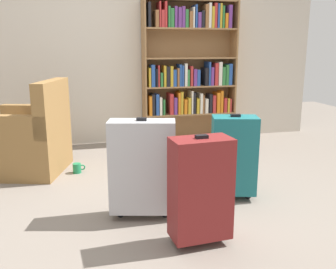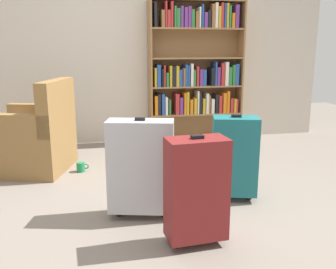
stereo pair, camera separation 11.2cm
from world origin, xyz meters
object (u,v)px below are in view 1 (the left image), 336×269
(bookshelf, at_px, (189,69))
(mug, at_px, (77,168))
(suitcase_teal, at_px, (234,155))
(armchair, at_px, (30,140))
(suitcase_silver, at_px, (142,167))
(suitcase_dark_red, at_px, (201,189))

(bookshelf, xyz_separation_m, mug, (-1.44, -0.99, -0.88))
(mug, height_order, suitcase_teal, suitcase_teal)
(armchair, bearing_deg, suitcase_silver, -54.51)
(suitcase_silver, distance_m, suitcase_dark_red, 0.54)
(mug, xyz_separation_m, suitcase_dark_red, (0.74, -1.56, 0.32))
(armchair, height_order, mug, armchair)
(suitcase_silver, relative_size, suitcase_dark_red, 1.04)
(bookshelf, bearing_deg, suitcase_teal, -96.09)
(bookshelf, bearing_deg, armchair, -155.88)
(suitcase_teal, distance_m, suitcase_dark_red, 0.80)
(bookshelf, relative_size, armchair, 1.95)
(bookshelf, height_order, suitcase_teal, bookshelf)
(suitcase_dark_red, bearing_deg, mug, 115.29)
(bookshelf, distance_m, suitcase_silver, 2.38)
(bookshelf, xyz_separation_m, suitcase_dark_red, (-0.70, -2.55, -0.56))
(suitcase_teal, height_order, suitcase_dark_red, suitcase_dark_red)
(mug, relative_size, suitcase_dark_red, 0.17)
(armchair, xyz_separation_m, mug, (0.44, -0.15, -0.27))
(suitcase_dark_red, bearing_deg, suitcase_silver, 121.38)
(mug, bearing_deg, armchair, 160.81)
(bookshelf, bearing_deg, suitcase_dark_red, -105.27)
(suitcase_dark_red, bearing_deg, suitcase_teal, 51.86)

